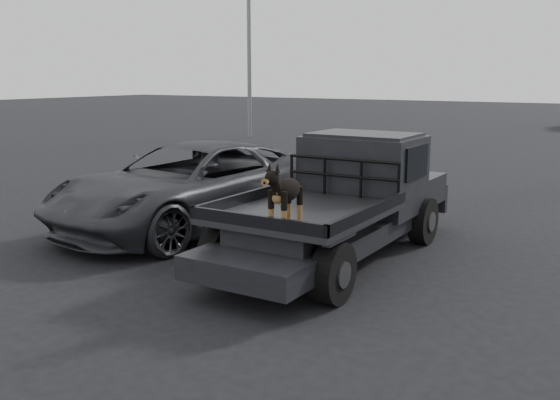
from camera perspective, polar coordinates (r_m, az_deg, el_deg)
The scene contains 6 objects.
ground at distance 8.40m, azimuth -0.18°, elevation -7.33°, with size 120.00×120.00×0.00m, color black.
flatbed_ute at distance 9.28m, azimuth 5.10°, elevation -2.61°, with size 2.00×5.40×0.92m, color black, non-canonical shape.
ute_cab at distance 9.96m, azimuth 7.66°, elevation 3.56°, with size 1.72×1.30×0.88m, color black, non-canonical shape.
headache_rack at distance 9.31m, azimuth 5.74°, elevation 2.04°, with size 1.80×0.08×0.55m, color black, non-canonical shape.
dog at distance 7.40m, azimuth 0.51°, elevation 0.45°, with size 0.32×0.60×0.74m, color black, non-canonical shape.
parked_suv at distance 11.21m, azimuth -8.11°, elevation 1.29°, with size 2.51×5.45×1.51m, color #333338.
Camera 1 is at (4.21, -6.76, 2.69)m, focal length 40.00 mm.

